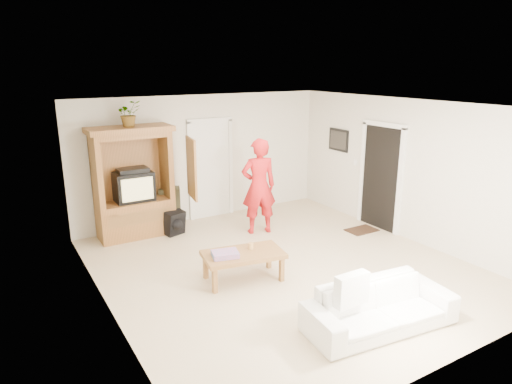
# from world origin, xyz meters

# --- Properties ---
(floor) EXTENTS (6.00, 6.00, 0.00)m
(floor) POSITION_xyz_m (0.00, 0.00, 0.00)
(floor) COLOR tan
(floor) RESTS_ON ground
(ceiling) EXTENTS (6.00, 6.00, 0.00)m
(ceiling) POSITION_xyz_m (0.00, 0.00, 2.60)
(ceiling) COLOR white
(ceiling) RESTS_ON floor
(wall_back) EXTENTS (5.50, 0.00, 5.50)m
(wall_back) POSITION_xyz_m (0.00, 3.00, 1.30)
(wall_back) COLOR silver
(wall_back) RESTS_ON floor
(wall_front) EXTENTS (5.50, 0.00, 5.50)m
(wall_front) POSITION_xyz_m (0.00, -3.00, 1.30)
(wall_front) COLOR silver
(wall_front) RESTS_ON floor
(wall_left) EXTENTS (0.00, 6.00, 6.00)m
(wall_left) POSITION_xyz_m (-2.75, 0.00, 1.30)
(wall_left) COLOR silver
(wall_left) RESTS_ON floor
(wall_right) EXTENTS (0.00, 6.00, 6.00)m
(wall_right) POSITION_xyz_m (2.75, 0.00, 1.30)
(wall_right) COLOR silver
(wall_right) RESTS_ON floor
(armoire) EXTENTS (1.82, 1.14, 2.10)m
(armoire) POSITION_xyz_m (-1.58, 2.66, 0.91)
(armoire) COLOR #9A5C2F
(armoire) RESTS_ON floor
(door_back) EXTENTS (0.85, 0.05, 2.04)m
(door_back) POSITION_xyz_m (0.15, 2.97, 1.02)
(door_back) COLOR white
(door_back) RESTS_ON floor
(doorway_right) EXTENTS (0.05, 0.90, 2.04)m
(doorway_right) POSITION_xyz_m (2.73, 0.60, 1.02)
(doorway_right) COLOR black
(doorway_right) RESTS_ON floor
(framed_picture) EXTENTS (0.03, 0.60, 0.48)m
(framed_picture) POSITION_xyz_m (2.73, 1.90, 1.60)
(framed_picture) COLOR black
(framed_picture) RESTS_ON wall_right
(doormat) EXTENTS (0.60, 0.40, 0.02)m
(doormat) POSITION_xyz_m (2.30, 0.60, 0.01)
(doormat) COLOR #382316
(doormat) RESTS_ON floor
(plant) EXTENTS (0.49, 0.44, 0.47)m
(plant) POSITION_xyz_m (-1.60, 2.63, 2.33)
(plant) COLOR #4C7238
(plant) RESTS_ON armoire
(man) EXTENTS (0.77, 0.61, 1.86)m
(man) POSITION_xyz_m (0.51, 1.59, 0.93)
(man) COLOR red
(man) RESTS_ON floor
(sofa) EXTENTS (2.00, 0.96, 0.56)m
(sofa) POSITION_xyz_m (0.04, -2.07, 0.28)
(sofa) COLOR white
(sofa) RESTS_ON floor
(coffee_table) EXTENTS (1.30, 0.85, 0.45)m
(coffee_table) POSITION_xyz_m (-0.77, -0.05, 0.39)
(coffee_table) COLOR olive
(coffee_table) RESTS_ON floor
(towel) EXTENTS (0.44, 0.37, 0.08)m
(towel) POSITION_xyz_m (-1.08, -0.05, 0.49)
(towel) COLOR #E74D6F
(towel) RESTS_ON coffee_table
(candle) EXTENTS (0.08, 0.08, 0.10)m
(candle) POSITION_xyz_m (-0.61, -0.00, 0.50)
(candle) COLOR tan
(candle) RESTS_ON coffee_table
(backpack_black) EXTENTS (0.42, 0.32, 0.46)m
(backpack_black) POSITION_xyz_m (-0.96, 2.30, 0.23)
(backpack_black) COLOR black
(backpack_black) RESTS_ON floor
(backpack_olive) EXTENTS (0.50, 0.43, 0.80)m
(backpack_olive) POSITION_xyz_m (-0.84, 2.85, 0.40)
(backpack_olive) COLOR #47442B
(backpack_olive) RESTS_ON floor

